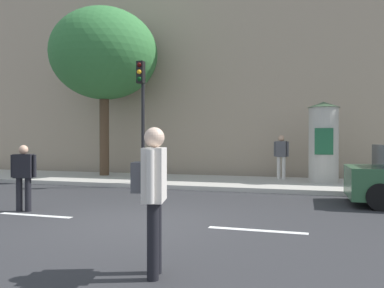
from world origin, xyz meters
TOP-DOWN VIEW (x-y plane):
  - ground_plane at (0.00, 0.00)m, footprint 80.00×80.00m
  - sidewalk_curb at (0.00, 7.00)m, footprint 36.00×4.00m
  - lane_markings at (-0.00, 0.00)m, footprint 25.80×0.16m
  - building_backdrop at (0.00, 12.00)m, footprint 36.00×5.00m
  - traffic_light at (-2.26, 5.24)m, footprint 0.24×0.45m
  - poster_column at (3.72, 7.36)m, footprint 1.11×1.11m
  - street_tree at (-5.05, 7.60)m, footprint 4.49×4.49m
  - pedestrian_with_backpack at (1.53, -2.77)m, footprint 0.46×0.64m
  - pedestrian_near_pole at (-2.98, 0.33)m, footprint 0.56×0.35m
  - pedestrian_in_dark_shirt at (2.21, 8.25)m, footprint 0.57×0.42m

SIDE VIEW (x-z plane):
  - ground_plane at x=0.00m, z-range 0.00..0.00m
  - lane_markings at x=0.00m, z-range 0.00..0.01m
  - sidewalk_curb at x=0.00m, z-range 0.00..0.15m
  - pedestrian_near_pole at x=-2.98m, z-range 0.12..1.64m
  - pedestrian_with_backpack at x=1.53m, z-range 0.19..1.98m
  - pedestrian_in_dark_shirt at x=2.21m, z-range 0.30..1.98m
  - poster_column at x=3.72m, z-range 0.17..3.00m
  - traffic_light at x=-2.26m, z-range 0.88..5.06m
  - building_backdrop at x=0.00m, z-range 0.00..10.27m
  - street_tree at x=-5.05m, z-range 1.73..8.76m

